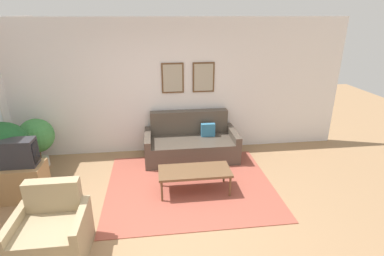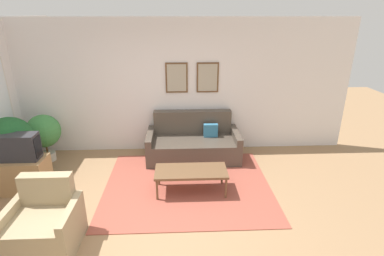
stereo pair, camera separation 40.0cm
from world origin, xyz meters
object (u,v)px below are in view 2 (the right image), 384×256
at_px(coffee_table, 191,172).
at_px(potted_plant_tall, 10,141).
at_px(couch, 193,143).
at_px(tv, 18,147).
at_px(armchair, 44,226).

height_order(coffee_table, potted_plant_tall, potted_plant_tall).
xyz_separation_m(couch, coffee_table, (-0.10, -1.28, 0.06)).
bearing_deg(tv, potted_plant_tall, 132.06).
distance_m(couch, coffee_table, 1.29).
bearing_deg(coffee_table, couch, 85.60).
bearing_deg(couch, potted_plant_tall, -165.92).
height_order(tv, potted_plant_tall, potted_plant_tall).
distance_m(armchair, potted_plant_tall, 2.05).
xyz_separation_m(coffee_table, potted_plant_tall, (-3.01, 0.50, 0.39)).
distance_m(couch, potted_plant_tall, 3.24).
bearing_deg(potted_plant_tall, coffee_table, -9.40).
distance_m(coffee_table, armchair, 2.20).
relative_size(couch, potted_plant_tall, 1.57).
xyz_separation_m(couch, armchair, (-1.97, -2.42, -0.00)).
height_order(coffee_table, tv, tv).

